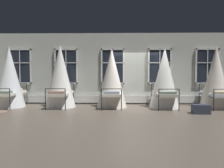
# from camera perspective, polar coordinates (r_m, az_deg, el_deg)

# --- Properties ---
(ground) EXTENTS (31.89, 31.89, 0.00)m
(ground) POSITION_cam_1_polar(r_m,az_deg,el_deg) (10.68, 6.16, -5.59)
(ground) COLOR brown
(back_wall_with_windows) EXTENTS (16.94, 0.10, 3.44)m
(back_wall_with_windows) POSITION_cam_1_polar(r_m,az_deg,el_deg) (11.70, 5.74, 3.65)
(back_wall_with_windows) COLOR #B2B7AD
(back_wall_with_windows) RESTS_ON ground
(window_bank) EXTENTS (12.48, 0.10, 2.62)m
(window_bank) POSITION_cam_1_polar(r_m,az_deg,el_deg) (11.60, 5.77, 0.01)
(window_bank) COLOR black
(window_bank) RESTS_ON ground
(cot_first) EXTENTS (1.34, 1.83, 2.71)m
(cot_first) POSITION_cam_1_polar(r_m,az_deg,el_deg) (11.59, -23.27, 1.43)
(cot_first) COLOR black
(cot_first) RESTS_ON ground
(cot_second) EXTENTS (1.34, 1.83, 2.80)m
(cot_second) POSITION_cam_1_polar(r_m,az_deg,el_deg) (10.88, -12.23, 1.73)
(cot_second) COLOR black
(cot_second) RESTS_ON ground
(cot_third) EXTENTS (1.34, 1.83, 2.61)m
(cot_third) POSITION_cam_1_polar(r_m,az_deg,el_deg) (10.59, -0.08, 1.26)
(cot_third) COLOR black
(cot_third) RESTS_ON ground
(cot_fourth) EXTENTS (1.34, 1.84, 2.64)m
(cot_fourth) POSITION_cam_1_polar(r_m,az_deg,el_deg) (10.70, 12.42, 1.29)
(cot_fourth) COLOR black
(cot_fourth) RESTS_ON ground
(cot_fifth) EXTENTS (1.34, 1.83, 2.69)m
(cot_fifth) POSITION_cam_1_polar(r_m,az_deg,el_deg) (11.36, 23.54, 1.31)
(cot_fifth) COLOR black
(cot_fifth) RESTS_ON ground
(travel_trunk) EXTENTS (0.66, 0.43, 0.35)m
(travel_trunk) POSITION_cam_1_polar(r_m,az_deg,el_deg) (9.70, 20.45, -5.63)
(travel_trunk) COLOR #2D3342
(travel_trunk) RESTS_ON ground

